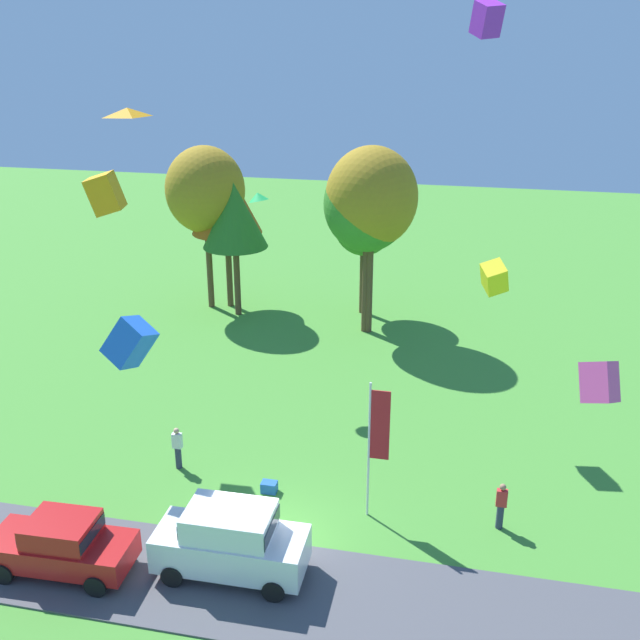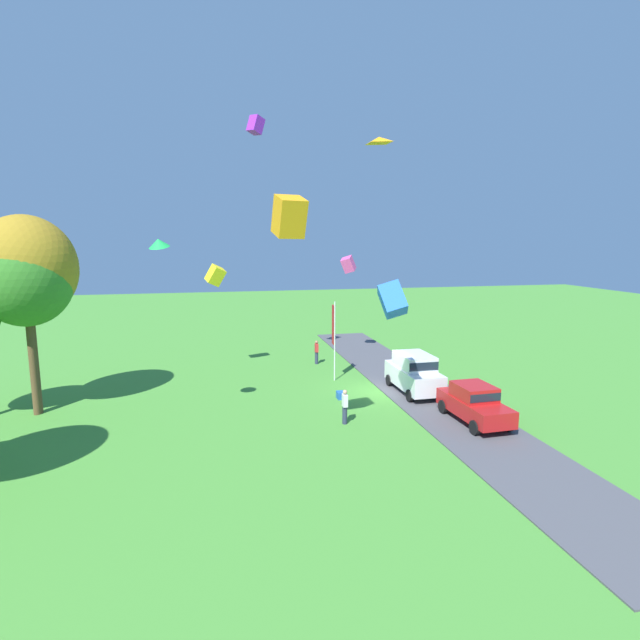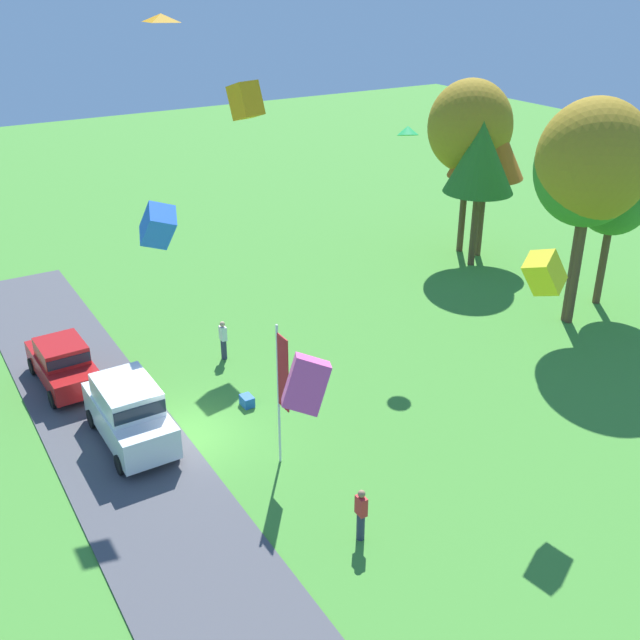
{
  "view_description": "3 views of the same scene",
  "coord_description": "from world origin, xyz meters",
  "px_view_note": "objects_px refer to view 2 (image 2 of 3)",
  "views": [
    {
      "loc": [
        5.96,
        -19.23,
        15.71
      ],
      "look_at": [
        0.51,
        5.92,
        5.54
      ],
      "focal_mm": 42.0,
      "sensor_mm": 36.0,
      "label": 1
    },
    {
      "loc": [
        -26.8,
        9.72,
        8.86
      ],
      "look_at": [
        -0.26,
        3.8,
        4.47
      ],
      "focal_mm": 28.0,
      "sensor_mm": 36.0,
      "label": 2
    },
    {
      "loc": [
        21.09,
        -7.26,
        15.03
      ],
      "look_at": [
        2.02,
        4.26,
        4.27
      ],
      "focal_mm": 42.0,
      "sensor_mm": 36.0,
      "label": 3
    }
  ],
  "objects_px": {
    "car_sedan_by_flagpole": "(474,402)",
    "car_suv_mid_row": "(414,372)",
    "tree_lone_near": "(25,277)",
    "kite_box_near_flag": "(256,125)",
    "kite_diamond_high_left": "(379,140)",
    "kite_box_high_right": "(215,275)",
    "kite_box_over_trees": "(392,300)",
    "cooler_box": "(341,395)",
    "tree_right_of_center": "(26,269)",
    "kite_box_topmost": "(348,264)",
    "person_on_lawn": "(317,352)",
    "kite_delta_trailing_tail": "(159,243)",
    "person_beside_suv": "(345,406)",
    "kite_box_mid_center": "(289,217)",
    "flag_banner": "(334,330)"
  },
  "relations": [
    {
      "from": "car_sedan_by_flagpole",
      "to": "car_suv_mid_row",
      "type": "bearing_deg",
      "value": 10.91
    },
    {
      "from": "tree_lone_near",
      "to": "kite_box_near_flag",
      "type": "distance_m",
      "value": 15.86
    },
    {
      "from": "kite_diamond_high_left",
      "to": "kite_box_high_right",
      "type": "distance_m",
      "value": 15.01
    },
    {
      "from": "kite_box_over_trees",
      "to": "kite_box_near_flag",
      "type": "height_order",
      "value": "kite_box_near_flag"
    },
    {
      "from": "car_sedan_by_flagpole",
      "to": "cooler_box",
      "type": "height_order",
      "value": "car_sedan_by_flagpole"
    },
    {
      "from": "car_sedan_by_flagpole",
      "to": "car_suv_mid_row",
      "type": "distance_m",
      "value": 5.17
    },
    {
      "from": "tree_right_of_center",
      "to": "kite_box_over_trees",
      "type": "xyz_separation_m",
      "value": [
        -5.34,
        -17.2,
        -1.36
      ]
    },
    {
      "from": "car_suv_mid_row",
      "to": "tree_right_of_center",
      "type": "xyz_separation_m",
      "value": [
        1.09,
        20.25,
        6.14
      ]
    },
    {
      "from": "tree_lone_near",
      "to": "kite_box_high_right",
      "type": "relative_size",
      "value": 8.31
    },
    {
      "from": "cooler_box",
      "to": "kite_box_topmost",
      "type": "relative_size",
      "value": 0.52
    },
    {
      "from": "person_on_lawn",
      "to": "tree_lone_near",
      "type": "bearing_deg",
      "value": 113.82
    },
    {
      "from": "car_sedan_by_flagpole",
      "to": "kite_box_near_flag",
      "type": "relative_size",
      "value": 4.47
    },
    {
      "from": "tree_right_of_center",
      "to": "kite_box_over_trees",
      "type": "bearing_deg",
      "value": -107.26
    },
    {
      "from": "tree_right_of_center",
      "to": "kite_diamond_high_left",
      "type": "relative_size",
      "value": 9.18
    },
    {
      "from": "kite_delta_trailing_tail",
      "to": "car_sedan_by_flagpole",
      "type": "bearing_deg",
      "value": -98.3
    },
    {
      "from": "kite_box_over_trees",
      "to": "kite_box_near_flag",
      "type": "distance_m",
      "value": 15.35
    },
    {
      "from": "car_suv_mid_row",
      "to": "tree_right_of_center",
      "type": "bearing_deg",
      "value": 86.92
    },
    {
      "from": "tree_lone_near",
      "to": "kite_box_high_right",
      "type": "xyz_separation_m",
      "value": [
        6.47,
        -9.26,
        -0.52
      ]
    },
    {
      "from": "person_beside_suv",
      "to": "kite_box_topmost",
      "type": "distance_m",
      "value": 15.68
    },
    {
      "from": "car_sedan_by_flagpole",
      "to": "tree_right_of_center",
      "type": "distance_m",
      "value": 23.01
    },
    {
      "from": "cooler_box",
      "to": "kite_box_mid_center",
      "type": "xyz_separation_m",
      "value": [
        -7.4,
        4.01,
        9.51
      ]
    },
    {
      "from": "person_on_lawn",
      "to": "flag_banner",
      "type": "bearing_deg",
      "value": -177.1
    },
    {
      "from": "kite_delta_trailing_tail",
      "to": "kite_box_mid_center",
      "type": "bearing_deg",
      "value": -131.51
    },
    {
      "from": "car_suv_mid_row",
      "to": "flag_banner",
      "type": "relative_size",
      "value": 0.91
    },
    {
      "from": "person_on_lawn",
      "to": "kite_box_high_right",
      "type": "relative_size",
      "value": 1.48
    },
    {
      "from": "flag_banner",
      "to": "kite_delta_trailing_tail",
      "type": "xyz_separation_m",
      "value": [
        -6.77,
        9.7,
        5.52
      ]
    },
    {
      "from": "person_beside_suv",
      "to": "car_suv_mid_row",
      "type": "bearing_deg",
      "value": -53.48
    },
    {
      "from": "car_suv_mid_row",
      "to": "person_beside_suv",
      "type": "relative_size",
      "value": 2.7
    },
    {
      "from": "person_beside_suv",
      "to": "tree_right_of_center",
      "type": "relative_size",
      "value": 0.17
    },
    {
      "from": "car_sedan_by_flagpole",
      "to": "kite_box_high_right",
      "type": "distance_m",
      "value": 18.11
    },
    {
      "from": "tree_right_of_center",
      "to": "kite_diamond_high_left",
      "type": "bearing_deg",
      "value": -106.98
    },
    {
      "from": "kite_box_near_flag",
      "to": "car_sedan_by_flagpole",
      "type": "bearing_deg",
      "value": -140.93
    },
    {
      "from": "tree_lone_near",
      "to": "kite_box_high_right",
      "type": "height_order",
      "value": "tree_lone_near"
    },
    {
      "from": "flag_banner",
      "to": "kite_box_high_right",
      "type": "xyz_separation_m",
      "value": [
        3.51,
        7.17,
        3.35
      ]
    },
    {
      "from": "car_sedan_by_flagpole",
      "to": "person_on_lawn",
      "type": "relative_size",
      "value": 2.61
    },
    {
      "from": "person_on_lawn",
      "to": "cooler_box",
      "type": "distance_m",
      "value": 8.14
    },
    {
      "from": "car_suv_mid_row",
      "to": "kite_box_high_right",
      "type": "height_order",
      "value": "kite_box_high_right"
    },
    {
      "from": "kite_box_over_trees",
      "to": "kite_box_near_flag",
      "type": "bearing_deg",
      "value": 26.26
    },
    {
      "from": "person_beside_suv",
      "to": "cooler_box",
      "type": "height_order",
      "value": "person_beside_suv"
    },
    {
      "from": "car_suv_mid_row",
      "to": "kite_diamond_high_left",
      "type": "bearing_deg",
      "value": 136.35
    },
    {
      "from": "kite_box_near_flag",
      "to": "kite_box_over_trees",
      "type": "bearing_deg",
      "value": -153.74
    },
    {
      "from": "car_suv_mid_row",
      "to": "cooler_box",
      "type": "xyz_separation_m",
      "value": [
        -0.08,
        4.42,
        -1.1
      ]
    },
    {
      "from": "car_sedan_by_flagpole",
      "to": "kite_box_topmost",
      "type": "bearing_deg",
      "value": 8.19
    },
    {
      "from": "flag_banner",
      "to": "kite_box_mid_center",
      "type": "relative_size",
      "value": 3.56
    },
    {
      "from": "kite_box_mid_center",
      "to": "kite_box_topmost",
      "type": "xyz_separation_m",
      "value": [
        17.46,
        -7.24,
        -2.68
      ]
    },
    {
      "from": "car_sedan_by_flagpole",
      "to": "person_beside_suv",
      "type": "bearing_deg",
      "value": 79.03
    },
    {
      "from": "cooler_box",
      "to": "kite_box_topmost",
      "type": "bearing_deg",
      "value": -17.83
    },
    {
      "from": "person_on_lawn",
      "to": "kite_box_over_trees",
      "type": "xyz_separation_m",
      "value": [
        -12.28,
        -1.01,
        5.2
      ]
    },
    {
      "from": "car_suv_mid_row",
      "to": "kite_box_over_trees",
      "type": "bearing_deg",
      "value": 144.32
    },
    {
      "from": "kite_box_near_flag",
      "to": "kite_box_high_right",
      "type": "bearing_deg",
      "value": 69.84
    }
  ]
}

